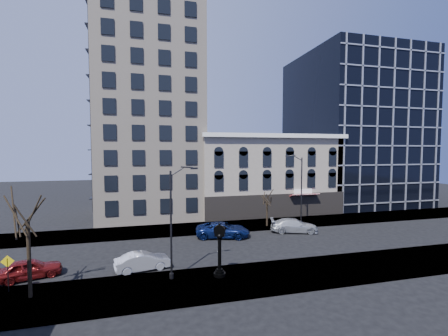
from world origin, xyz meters
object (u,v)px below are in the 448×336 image
object	(u,v)px
street_clock	(220,252)
street_lamp_near	(179,192)
car_near_b	(143,261)
car_near_a	(30,269)
warning_sign	(8,267)

from	to	relation	value
street_clock	street_lamp_near	world-z (taller)	street_lamp_near
car_near_b	car_near_a	bearing A→B (deg)	75.50
street_clock	warning_sign	bearing A→B (deg)	-162.26
street_clock	street_lamp_near	bearing A→B (deg)	-169.27
warning_sign	car_near_b	world-z (taller)	warning_sign
car_near_a	car_near_b	xyz separation A→B (m)	(8.58, -0.46, -0.03)
warning_sign	car_near_b	bearing A→B (deg)	10.54
car_near_a	warning_sign	bearing A→B (deg)	150.47
street_clock	street_lamp_near	xyz separation A→B (m)	(-3.08, 0.60, 4.76)
warning_sign	car_near_a	bearing A→B (deg)	76.74
street_clock	street_lamp_near	size ratio (longest dim) A/B	0.48
street_lamp_near	car_near_b	bearing A→B (deg)	129.22
street_clock	car_near_b	bearing A→B (deg)	174.78
street_clock	warning_sign	distance (m)	15.03
street_clock	car_near_a	size ratio (longest dim) A/B	0.94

